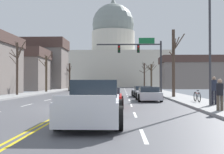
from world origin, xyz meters
The scene contains 22 objects.
ground centered at (0.00, 0.00, 0.02)m, with size 20.00×180.00×0.20m.
signal_gantry centered at (5.39, 17.15, 4.95)m, with size 7.91×0.41×6.77m.
street_lamp_right centered at (7.95, 0.37, 5.15)m, with size 2.12×0.24×8.58m.
capitol_building centered at (0.00, 74.67, 9.61)m, with size 35.65×21.59×29.69m.
sedan_near_00 centered at (5.01, 12.37, 0.53)m, with size 2.16×4.49×1.13m.
sedan_near_01 centered at (5.06, 6.38, 0.54)m, with size 2.00×4.36×1.16m.
sedan_near_02 centered at (1.94, 0.42, 0.57)m, with size 2.06×4.48×1.22m.
pickup_truck_near_03 centered at (1.78, -5.80, 0.73)m, with size 2.27×5.78×1.64m.
sedan_oncoming_00 centered at (-1.63, 21.87, 0.56)m, with size 2.04×4.58×1.20m.
sedan_oncoming_01 centered at (-5.23, 32.48, 0.55)m, with size 2.18×4.63×1.16m.
flank_building_01 centered at (-15.52, 42.34, 5.39)m, with size 13.01×7.64×10.65m.
flank_building_02 centered at (-16.06, 32.76, 3.79)m, with size 10.80×8.78×7.47m.
flank_building_03 centered at (18.74, 46.28, 3.67)m, with size 14.32×8.40×7.25m.
bare_tree_00 centered at (8.04, 47.74, 3.23)m, with size 2.60×1.27×5.96m.
bare_tree_01 centered at (-8.13, 23.45, 2.95)m, with size 2.12×1.17×5.74m.
bare_tree_02 centered at (8.63, 38.08, 2.83)m, with size 2.33×1.25×5.35m.
bare_tree_03 centered at (-8.82, 45.04, 3.04)m, with size 1.80×2.44×5.56m.
bare_tree_04 centered at (7.85, 10.23, 3.53)m, with size 1.37×2.20×6.45m.
bare_tree_05 centered at (-8.71, 13.74, 3.36)m, with size 2.30×2.76×6.07m.
pedestrian_00 centered at (7.74, -2.62, 1.01)m, with size 0.35×0.34×1.57m.
pedestrian_01 centered at (8.63, 0.97, 1.12)m, with size 0.35×0.34×1.76m.
bicycle_parked centered at (8.31, 3.73, 0.49)m, with size 0.12×1.77×0.85m.
Camera 1 is at (2.88, -16.60, 1.57)m, focal length 44.63 mm.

